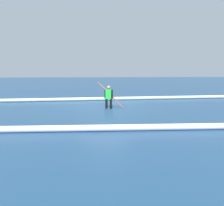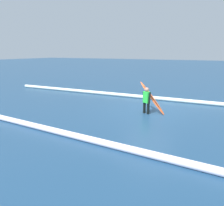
{
  "view_description": "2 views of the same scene",
  "coord_description": "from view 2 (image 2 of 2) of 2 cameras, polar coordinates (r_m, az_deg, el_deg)",
  "views": [
    {
      "loc": [
        1.3,
        12.87,
        2.16
      ],
      "look_at": [
        0.05,
        3.44,
        0.75
      ],
      "focal_mm": 33.59,
      "sensor_mm": 36.0,
      "label": 1
    },
    {
      "loc": [
        -4.49,
        12.24,
        3.2
      ],
      "look_at": [
        0.48,
        3.2,
        0.99
      ],
      "focal_mm": 39.19,
      "sensor_mm": 36.0,
      "label": 2
    }
  ],
  "objects": [
    {
      "name": "wave_crest_midground",
      "position": [
        10.69,
        -17.32,
        -5.19
      ],
      "size": [
        15.8,
        1.44,
        0.24
      ],
      "primitive_type": "cylinder",
      "rotation": [
        0.0,
        1.57,
        -0.08
      ],
      "color": "white",
      "rests_on": "ground_plane"
    },
    {
      "name": "surfer",
      "position": [
        12.67,
        8.06,
        0.87
      ],
      "size": [
        0.48,
        0.37,
        1.36
      ],
      "rotation": [
        0.0,
        0.0,
        2.71
      ],
      "color": "black",
      "rests_on": "ground_plane"
    },
    {
      "name": "wave_crest_foreground",
      "position": [
        16.25,
        12.44,
        0.91
      ],
      "size": [
        25.44,
        0.47,
        0.24
      ],
      "primitive_type": "cylinder",
      "rotation": [
        0.0,
        1.57,
        0.01
      ],
      "color": "white",
      "rests_on": "ground_plane"
    },
    {
      "name": "surfboard",
      "position": [
        12.95,
        9.32,
        1.21
      ],
      "size": [
        1.62,
        0.71,
        1.59
      ],
      "color": "#E55926",
      "rests_on": "ground_plane"
    },
    {
      "name": "ground_plane",
      "position": [
        13.42,
        8.39,
        -1.8
      ],
      "size": [
        150.07,
        150.07,
        0.0
      ],
      "primitive_type": "plane",
      "color": "navy"
    }
  ]
}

